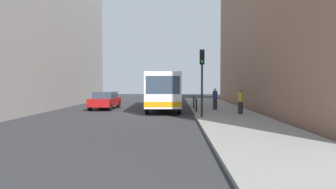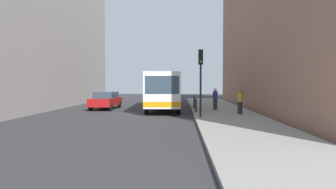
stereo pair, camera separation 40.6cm
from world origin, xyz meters
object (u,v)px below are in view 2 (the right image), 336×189
object	(u,v)px
traffic_light	(201,70)
pedestrian_mid_sidewalk	(215,99)
car_beside_bus	(106,100)
bollard_mid	(194,102)
car_behind_bus	(172,95)
bus	(164,89)
bollard_near	(196,105)
pedestrian_near_signal	(240,101)

from	to	relation	value
traffic_light	pedestrian_mid_sidewalk	world-z (taller)	traffic_light
traffic_light	pedestrian_mid_sidewalk	xyz separation A→B (m)	(1.49, 5.34, -2.03)
car_beside_bus	bollard_mid	distance (m)	7.51
car_behind_bus	traffic_light	size ratio (longest dim) A/B	1.08
traffic_light	pedestrian_mid_sidewalk	size ratio (longest dim) A/B	2.48
car_beside_bus	pedestrian_mid_sidewalk	world-z (taller)	pedestrian_mid_sidewalk
bus	bollard_near	size ratio (longest dim) A/B	11.69
car_beside_bus	bollard_near	size ratio (longest dim) A/B	4.69
bollard_mid	pedestrian_near_signal	size ratio (longest dim) A/B	0.56
bollard_near	bollard_mid	world-z (taller)	same
pedestrian_mid_sidewalk	bollard_mid	bearing A→B (deg)	-35.84
bollard_near	pedestrian_mid_sidewalk	size ratio (longest dim) A/B	0.57
car_beside_bus	pedestrian_near_signal	world-z (taller)	pedestrian_near_signal
car_beside_bus	bollard_mid	bearing A→B (deg)	177.23
bollard_mid	car_beside_bus	bearing A→B (deg)	175.35
bus	pedestrian_mid_sidewalk	xyz separation A→B (m)	(4.14, -1.74, -0.75)
car_beside_bus	traffic_light	world-z (taller)	traffic_light
bollard_mid	pedestrian_mid_sidewalk	xyz separation A→B (m)	(1.59, -1.16, 0.35)
car_behind_bus	bollard_mid	world-z (taller)	car_behind_bus
bus	traffic_light	size ratio (longest dim) A/B	2.71
bus	car_behind_bus	distance (m)	11.06
bus	car_beside_bus	world-z (taller)	bus
car_behind_bus	car_beside_bus	bearing A→B (deg)	64.43
car_beside_bus	bollard_mid	xyz separation A→B (m)	(7.49, -0.61, -0.16)
car_beside_bus	pedestrian_near_signal	xyz separation A→B (m)	(10.35, -5.14, 0.21)
traffic_light	bollard_mid	world-z (taller)	traffic_light
bollard_mid	pedestrian_near_signal	distance (m)	5.37
car_behind_bus	bollard_near	xyz separation A→B (m)	(2.14, -14.58, -0.16)
traffic_light	pedestrian_near_signal	size ratio (longest dim) A/B	2.41
car_beside_bus	pedestrian_near_signal	size ratio (longest dim) A/B	2.62
car_behind_bus	pedestrian_near_signal	xyz separation A→B (m)	(5.00, -16.12, 0.21)
car_beside_bus	pedestrian_mid_sidewalk	xyz separation A→B (m)	(9.08, -1.76, 0.19)
car_beside_bus	bollard_near	bearing A→B (deg)	156.24
car_beside_bus	car_behind_bus	distance (m)	12.22
traffic_light	car_behind_bus	bearing A→B (deg)	97.06
bus	bollard_mid	bearing A→B (deg)	165.03
bus	pedestrian_mid_sidewalk	bearing A→B (deg)	155.13
car_behind_bus	traffic_light	xyz separation A→B (m)	(2.24, -18.09, 2.22)
bus	bollard_mid	xyz separation A→B (m)	(2.54, -0.58, -1.10)
car_beside_bus	bollard_mid	world-z (taller)	car_beside_bus
bollard_mid	pedestrian_mid_sidewalk	distance (m)	2.00
car_beside_bus	traffic_light	size ratio (longest dim) A/B	1.09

